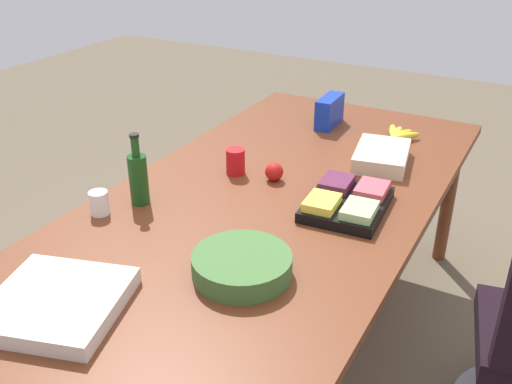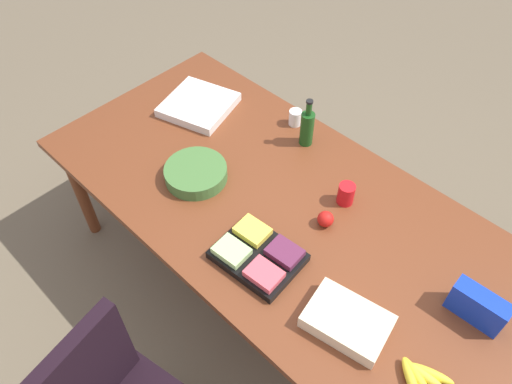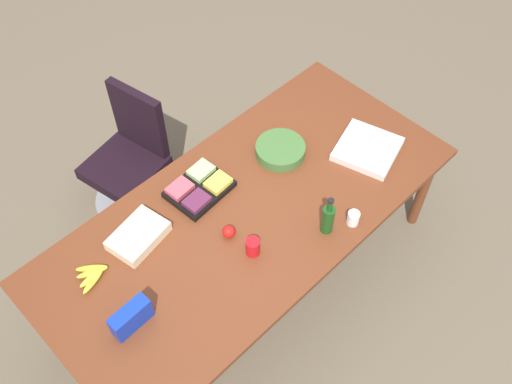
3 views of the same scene
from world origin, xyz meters
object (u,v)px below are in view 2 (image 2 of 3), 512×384
Objects in this scene: conference_table at (286,216)px; apple_red at (326,219)px; paper_cup at (295,118)px; fruit_platter at (258,255)px; banana_bunch at (421,377)px; sheet_cake at (347,321)px; chip_bag_blue at (478,306)px; wine_bottle at (307,127)px; red_solo_cup at (346,194)px; salad_bowl at (196,173)px; pizza_box at (199,105)px.

conference_table is 0.22m from apple_red.
paper_cup is 0.24× the size of fruit_platter.
banana_bunch is (1.27, -0.75, -0.02)m from paper_cup.
chip_bag_blue is at bearing 49.06° from sheet_cake.
fruit_platter is 0.79m from wine_bottle.
wine_bottle reaches higher than banana_bunch.
red_solo_cup is 0.34× the size of sheet_cake.
red_solo_cup is at bearing -24.67° from wine_bottle.
salad_bowl reaches higher than pizza_box.
salad_bowl is 0.74m from red_solo_cup.
paper_cup reaches higher than pizza_box.
conference_table is 7.11× the size of pizza_box.
pizza_box is 1.77× the size of banana_bunch.
apple_red is (-0.71, -0.05, -0.04)m from chip_bag_blue.
fruit_platter is at bearing -177.86° from sheet_cake.
fruit_platter is 0.79m from banana_bunch.
red_solo_cup reaches higher than banana_bunch.
chip_bag_blue is at bearing -16.69° from paper_cup.
red_solo_cup reaches higher than paper_cup.
apple_red is 0.56m from wine_bottle.
sheet_cake is (0.47, 0.02, 0.00)m from fruit_platter.
conference_table is 0.50m from salad_bowl.
salad_bowl is 0.87× the size of pizza_box.
chip_bag_blue reaches higher than paper_cup.
apple_red reaches higher than sheet_cake.
paper_cup is 0.32× the size of wine_bottle.
paper_cup is 0.92m from fruit_platter.
paper_cup is (-0.37, 0.48, 0.11)m from conference_table.
salad_bowl is at bearing 166.66° from fruit_platter.
chip_bag_blue is 0.78× the size of wine_bottle.
sheet_cake is at bearing -39.23° from paper_cup.
salad_bowl is 0.63m from wine_bottle.
salad_bowl is (-0.46, -0.17, 0.10)m from conference_table.
sheet_cake is at bearing -40.95° from wine_bottle.
paper_cup is 0.28× the size of sheet_cake.
sheet_cake is (0.94, -0.77, -0.01)m from paper_cup.
chip_bag_blue is (0.91, 0.10, 0.14)m from conference_table.
pizza_box is 1.77m from chip_bag_blue.
chip_bag_blue is at bearing 26.71° from fruit_platter.
paper_cup is at bearing 13.48° from pizza_box.
wine_bottle reaches higher than paper_cup.
chip_bag_blue is 0.90m from fruit_platter.
chip_bag_blue reaches higher than banana_bunch.
wine_bottle is (-0.33, 0.71, 0.08)m from fruit_platter.
wine_bottle reaches higher than conference_table.
chip_bag_blue reaches higher than apple_red.
fruit_platter is at bearing -58.88° from paper_cup.
fruit_platter is (-0.09, -0.35, -0.01)m from apple_red.
pizza_box reaches higher than banana_bunch.
conference_table is at bearing 20.86° from salad_bowl.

